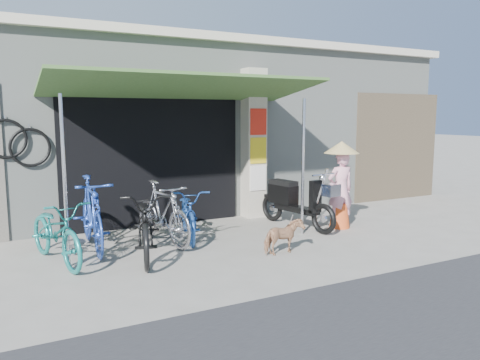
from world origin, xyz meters
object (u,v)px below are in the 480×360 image
bike_teal (56,232)px  moped (295,201)px  bike_silver (163,213)px  bike_navy (189,213)px  street_dog (284,237)px  bike_blue (92,214)px  nun (341,185)px  bike_black (146,224)px

bike_teal → moped: moped is taller
bike_silver → bike_navy: size_ratio=1.01×
bike_navy → street_dog: size_ratio=2.68×
street_dog → moped: 1.80m
bike_teal → moped: bearing=-9.9°
bike_silver → moped: size_ratio=0.90×
bike_teal → moped: (4.20, 0.30, 0.03)m
bike_blue → nun: bearing=-6.1°
bike_silver → bike_blue: bearing=161.5°
bike_teal → bike_black: bike_black is taller
moped → nun: (0.72, -0.43, 0.32)m
bike_teal → nun: 4.94m
bike_blue → bike_silver: bike_blue is taller
bike_teal → nun: nun is taller
bike_teal → bike_black: bearing=-27.6°
bike_blue → bike_black: size_ratio=0.99×
bike_black → bike_navy: bike_black is taller
bike_blue → nun: size_ratio=1.18×
street_dog → bike_teal: bearing=64.8°
bike_navy → nun: bearing=3.8°
bike_silver → street_dog: bearing=-55.3°
bike_teal → bike_blue: bearing=25.6°
bike_teal → street_dog: (3.08, -1.09, -0.20)m
street_dog → moped: bearing=-45.0°
bike_navy → nun: size_ratio=1.05×
bike_navy → street_dog: bike_navy is taller
street_dog → bike_black: bearing=61.4°
nun → bike_navy: bearing=-4.2°
nun → bike_teal: bearing=5.1°
bike_teal → bike_black: 1.23m
bike_blue → street_dog: 2.97m
bike_teal → bike_navy: bike_teal is taller
bike_blue → nun: (4.35, -0.60, 0.24)m
street_dog → bike_silver: bearing=39.6°
bike_blue → bike_teal: bearing=-138.8°
bike_black → bike_silver: bearing=67.4°
bike_teal → bike_blue: 0.74m
bike_navy → street_dog: 1.77m
bike_navy → nun: 2.87m
street_dog → moped: size_ratio=0.33×
bike_silver → street_dog: 2.01m
bike_blue → street_dog: (2.51, -1.55, -0.31)m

